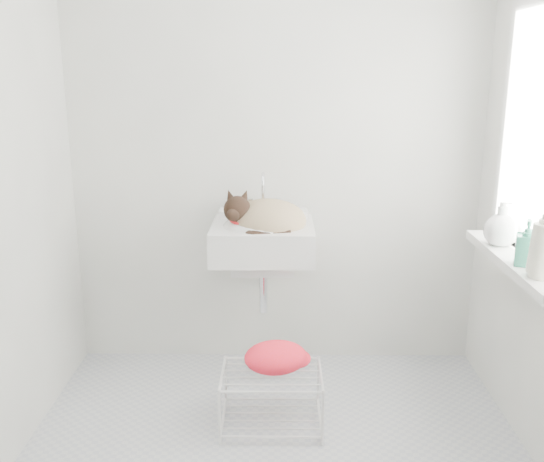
{
  "coord_description": "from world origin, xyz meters",
  "views": [
    {
      "loc": [
        0.02,
        -2.19,
        1.61
      ],
      "look_at": [
        -0.02,
        0.5,
        0.88
      ],
      "focal_mm": 39.74,
      "sensor_mm": 36.0,
      "label": 1
    }
  ],
  "objects_px": {
    "sink": "(263,224)",
    "cat": "(265,218)",
    "bottle_b": "(525,265)",
    "bottle_c": "(499,245)",
    "bottle_a": "(540,277)",
    "wire_rack": "(272,396)"
  },
  "relations": [
    {
      "from": "sink",
      "to": "cat",
      "type": "distance_m",
      "value": 0.04
    },
    {
      "from": "bottle_b",
      "to": "bottle_c",
      "type": "height_order",
      "value": "bottle_c"
    },
    {
      "from": "sink",
      "to": "bottle_b",
      "type": "xyz_separation_m",
      "value": [
        1.07,
        -0.64,
        0.0
      ]
    },
    {
      "from": "sink",
      "to": "bottle_c",
      "type": "height_order",
      "value": "sink"
    },
    {
      "from": "sink",
      "to": "bottle_a",
      "type": "relative_size",
      "value": 2.1
    },
    {
      "from": "wire_rack",
      "to": "bottle_c",
      "type": "distance_m",
      "value": 1.24
    },
    {
      "from": "bottle_a",
      "to": "bottle_c",
      "type": "height_order",
      "value": "bottle_a"
    },
    {
      "from": "wire_rack",
      "to": "bottle_a",
      "type": "height_order",
      "value": "bottle_a"
    },
    {
      "from": "sink",
      "to": "bottle_a",
      "type": "height_order",
      "value": "bottle_a"
    },
    {
      "from": "cat",
      "to": "bottle_c",
      "type": "height_order",
      "value": "cat"
    },
    {
      "from": "bottle_a",
      "to": "bottle_c",
      "type": "bearing_deg",
      "value": 90.0
    },
    {
      "from": "wire_rack",
      "to": "bottle_c",
      "type": "height_order",
      "value": "bottle_c"
    },
    {
      "from": "wire_rack",
      "to": "sink",
      "type": "bearing_deg",
      "value": 96.29
    },
    {
      "from": "sink",
      "to": "cat",
      "type": "bearing_deg",
      "value": -50.51
    },
    {
      "from": "bottle_a",
      "to": "bottle_c",
      "type": "xyz_separation_m",
      "value": [
        0.0,
        0.43,
        0.0
      ]
    },
    {
      "from": "sink",
      "to": "bottle_b",
      "type": "bearing_deg",
      "value": -30.93
    },
    {
      "from": "bottle_b",
      "to": "bottle_a",
      "type": "bearing_deg",
      "value": -90.0
    },
    {
      "from": "cat",
      "to": "wire_rack",
      "type": "distance_m",
      "value": 0.86
    },
    {
      "from": "bottle_a",
      "to": "sink",
      "type": "bearing_deg",
      "value": 143.55
    },
    {
      "from": "bottle_c",
      "to": "bottle_b",
      "type": "bearing_deg",
      "value": -90.0
    },
    {
      "from": "sink",
      "to": "bottle_b",
      "type": "relative_size",
      "value": 2.78
    },
    {
      "from": "cat",
      "to": "bottle_b",
      "type": "relative_size",
      "value": 2.26
    }
  ]
}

